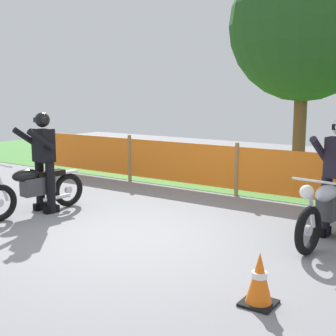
{
  "coord_description": "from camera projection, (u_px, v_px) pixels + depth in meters",
  "views": [
    {
      "loc": [
        3.96,
        -4.98,
        2.06
      ],
      "look_at": [
        0.07,
        0.67,
        0.9
      ],
      "focal_mm": 49.64,
      "sensor_mm": 36.0,
      "label": 1
    }
  ],
  "objects": [
    {
      "name": "ground",
      "position": [
        137.0,
        237.0,
        6.6
      ],
      "size": [
        24.0,
        24.0,
        0.02
      ],
      "primitive_type": "cube",
      "color": "gray"
    },
    {
      "name": "grass_verge",
      "position": [
        294.0,
        171.0,
        11.84
      ],
      "size": [
        24.0,
        6.63,
        0.01
      ],
      "primitive_type": "cube",
      "color": "#4C8C3D",
      "rests_on": "ground"
    },
    {
      "name": "barrier_fence",
      "position": [
        237.0,
        168.0,
        9.06
      ],
      "size": [
        10.85,
        0.08,
        1.05
      ],
      "color": "#997547",
      "rests_on": "ground"
    },
    {
      "name": "tree_leftmost",
      "position": [
        304.0,
        26.0,
        9.8
      ],
      "size": [
        3.18,
        3.18,
        4.98
      ],
      "color": "brown",
      "rests_on": "ground"
    },
    {
      "name": "motorcycle_lead",
      "position": [
        331.0,
        209.0,
        6.29
      ],
      "size": [
        0.61,
        2.01,
        0.95
      ],
      "rotation": [
        0.0,
        0.0,
        -1.69
      ],
      "color": "black",
      "rests_on": "ground"
    },
    {
      "name": "motorcycle_trailing",
      "position": [
        35.0,
        188.0,
        7.75
      ],
      "size": [
        0.6,
        1.9,
        0.9
      ],
      "rotation": [
        0.0,
        0.0,
        -1.71
      ],
      "color": "black",
      "rests_on": "ground"
    },
    {
      "name": "rider_trailing",
      "position": [
        43.0,
        158.0,
        7.81
      ],
      "size": [
        0.6,
        0.62,
        1.69
      ],
      "rotation": [
        0.0,
        0.0,
        -1.71
      ],
      "color": "black",
      "rests_on": "ground"
    },
    {
      "name": "traffic_cone",
      "position": [
        259.0,
        279.0,
        4.46
      ],
      "size": [
        0.32,
        0.32,
        0.53
      ],
      "color": "black",
      "rests_on": "ground"
    }
  ]
}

